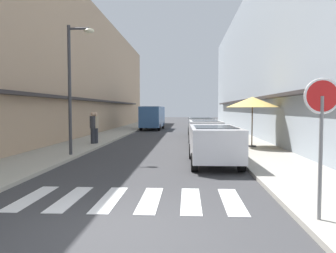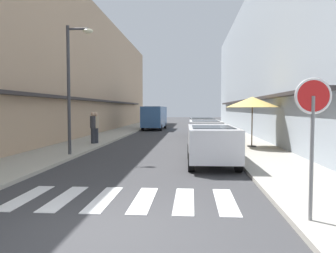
{
  "view_description": "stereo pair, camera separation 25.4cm",
  "coord_description": "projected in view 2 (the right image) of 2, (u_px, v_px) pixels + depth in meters",
  "views": [
    {
      "loc": [
        1.33,
        -5.37,
        2.14
      ],
      "look_at": [
        0.23,
        13.17,
        1.11
      ],
      "focal_mm": 34.52,
      "sensor_mm": 36.0,
      "label": 1
    },
    {
      "loc": [
        1.59,
        -5.36,
        2.14
      ],
      "look_at": [
        0.23,
        13.17,
        1.11
      ],
      "focal_mm": 34.52,
      "sensor_mm": 36.0,
      "label": 2
    }
  ],
  "objects": [
    {
      "name": "ground_plane",
      "position": [
        172.0,
        135.0,
        25.84
      ],
      "size": [
        111.96,
        111.96,
        0.0
      ],
      "primitive_type": "plane",
      "color": "#38383A"
    },
    {
      "name": "sidewalk_left",
      "position": [
        113.0,
        134.0,
        26.18
      ],
      "size": [
        2.79,
        71.25,
        0.12
      ],
      "primitive_type": "cube",
      "color": "#ADA899",
      "rests_on": "ground_plane"
    },
    {
      "name": "sidewalk_right",
      "position": [
        232.0,
        135.0,
        25.49
      ],
      "size": [
        2.79,
        71.25,
        0.12
      ],
      "primitive_type": "cube",
      "color": "#9E998E",
      "rests_on": "ground_plane"
    },
    {
      "name": "building_row_left",
      "position": [
        72.0,
        72.0,
        27.72
      ],
      "size": [
        5.5,
        47.8,
        10.6
      ],
      "color": "tan",
      "rests_on": "ground_plane"
    },
    {
      "name": "building_row_right",
      "position": [
        279.0,
        64.0,
        26.42
      ],
      "size": [
        5.5,
        47.8,
        11.68
      ],
      "color": "#939EA8",
      "rests_on": "ground_plane"
    },
    {
      "name": "crosswalk",
      "position": [
        124.0,
        199.0,
        7.59
      ],
      "size": [
        5.2,
        2.2,
        0.01
      ],
      "color": "silver",
      "rests_on": "ground_plane"
    },
    {
      "name": "parked_car_near",
      "position": [
        212.0,
        141.0,
        12.22
      ],
      "size": [
        1.87,
        4.24,
        1.47
      ],
      "color": "silver",
      "rests_on": "ground_plane"
    },
    {
      "name": "parked_car_mid",
      "position": [
        205.0,
        130.0,
        18.45
      ],
      "size": [
        1.86,
        4.14,
        1.47
      ],
      "color": "silver",
      "rests_on": "ground_plane"
    },
    {
      "name": "parked_car_far",
      "position": [
        202.0,
        125.0,
        24.78
      ],
      "size": [
        1.9,
        4.49,
        1.47
      ],
      "color": "#4C5156",
      "rests_on": "ground_plane"
    },
    {
      "name": "delivery_van",
      "position": [
        154.0,
        116.0,
        33.03
      ],
      "size": [
        2.15,
        5.46,
        2.37
      ],
      "color": "#33598C",
      "rests_on": "ground_plane"
    },
    {
      "name": "round_street_sign",
      "position": [
        313.0,
        112.0,
        5.73
      ],
      "size": [
        0.65,
        0.07,
        2.57
      ],
      "color": "slate",
      "rests_on": "sidewalk_right"
    },
    {
      "name": "street_lamp",
      "position": [
        73.0,
        77.0,
        14.09
      ],
      "size": [
        1.19,
        0.28,
        5.62
      ],
      "color": "#38383D",
      "rests_on": "sidewalk_left"
    },
    {
      "name": "cafe_umbrella",
      "position": [
        252.0,
        102.0,
        17.01
      ],
      "size": [
        2.78,
        2.78,
        2.65
      ],
      "color": "#262626",
      "rests_on": "sidewalk_right"
    },
    {
      "name": "pedestrian_walking_near",
      "position": [
        96.0,
        127.0,
        18.84
      ],
      "size": [
        0.34,
        0.34,
        1.83
      ],
      "rotation": [
        0.0,
        0.0,
        5.4
      ],
      "color": "#282B33",
      "rests_on": "sidewalk_left"
    },
    {
      "name": "pedestrian_walking_far",
      "position": [
        93.0,
        127.0,
        18.73
      ],
      "size": [
        0.34,
        0.34,
        1.83
      ],
      "rotation": [
        0.0,
        0.0,
        0.3
      ],
      "color": "#282B33",
      "rests_on": "sidewalk_left"
    }
  ]
}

